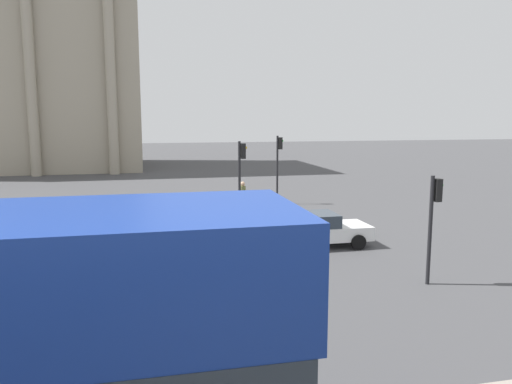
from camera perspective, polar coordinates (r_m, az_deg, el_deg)
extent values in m
cube|color=#A39984|center=(56.42, -26.38, 14.28)|extent=(24.90, 14.55, 23.24)
cylinder|color=#A39984|center=(48.04, -24.48, 13.46)|extent=(0.90, 0.90, 19.75)
cylinder|color=#A39984|center=(47.21, -16.33, 13.97)|extent=(0.90, 0.90, 19.75)
cylinder|color=black|center=(16.20, 19.27, -4.19)|extent=(0.12, 0.12, 3.40)
cube|color=black|center=(16.08, 20.03, 0.20)|extent=(0.20, 0.24, 0.70)
sphere|color=green|center=(16.12, 20.39, 0.74)|extent=(0.14, 0.14, 0.14)
cylinder|color=black|center=(22.94, -1.89, 0.75)|extent=(0.12, 0.12, 4.06)
cube|color=black|center=(22.81, -1.47, 4.70)|extent=(0.20, 0.24, 0.70)
sphere|color=gold|center=(22.82, -1.20, 5.08)|extent=(0.14, 0.14, 0.14)
cylinder|color=black|center=(29.60, 2.45, 2.52)|extent=(0.12, 0.12, 4.06)
cube|color=black|center=(29.53, 2.81, 5.58)|extent=(0.20, 0.24, 0.70)
sphere|color=green|center=(29.55, 3.01, 5.87)|extent=(0.14, 0.14, 0.14)
cylinder|color=black|center=(21.54, 9.70, -4.55)|extent=(0.60, 0.18, 0.60)
cylinder|color=black|center=(19.98, 11.61, -5.64)|extent=(0.60, 0.18, 0.60)
cylinder|color=black|center=(20.65, 2.47, -5.00)|extent=(0.60, 0.18, 0.60)
cylinder|color=black|center=(19.02, 3.85, -6.20)|extent=(0.60, 0.18, 0.60)
cube|color=silver|center=(20.19, 6.97, -4.57)|extent=(4.20, 1.75, 0.55)
cube|color=#2D3842|center=(20.01, 6.46, -3.14)|extent=(1.89, 1.61, 0.50)
cylinder|color=#282B33|center=(24.10, 0.90, -2.79)|extent=(0.14, 0.14, 0.80)
cylinder|color=#282B33|center=(24.14, 1.31, -2.77)|extent=(0.14, 0.14, 0.80)
cylinder|color=yellow|center=(23.99, 1.11, -1.11)|extent=(0.32, 0.32, 0.63)
sphere|color=tan|center=(23.92, 1.11, -0.11)|extent=(0.22, 0.22, 0.22)
cylinder|color=#282B33|center=(26.20, -1.72, -1.79)|extent=(0.14, 0.14, 0.88)
cylinder|color=#282B33|center=(26.23, -1.34, -1.77)|extent=(0.14, 0.14, 0.88)
cylinder|color=#606638|center=(26.08, -1.54, -0.08)|extent=(0.32, 0.32, 0.70)
sphere|color=tan|center=(26.02, -1.54, 0.94)|extent=(0.24, 0.24, 0.24)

